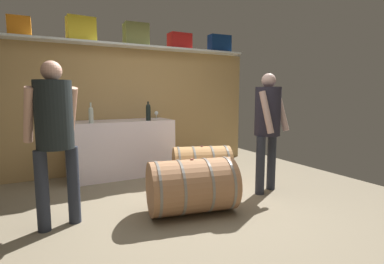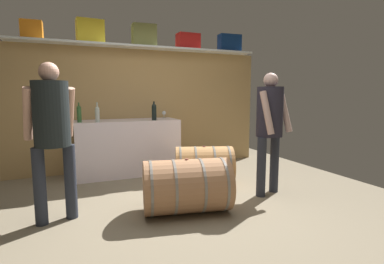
{
  "view_description": "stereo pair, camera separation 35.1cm",
  "coord_description": "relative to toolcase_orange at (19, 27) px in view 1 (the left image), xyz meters",
  "views": [
    {
      "loc": [
        -1.49,
        -2.78,
        1.31
      ],
      "look_at": [
        0.26,
        0.57,
        0.82
      ],
      "focal_mm": 27.51,
      "sensor_mm": 36.0,
      "label": 1
    },
    {
      "loc": [
        -1.17,
        -2.92,
        1.31
      ],
      "look_at": [
        0.26,
        0.57,
        0.82
      ],
      "focal_mm": 27.51,
      "sensor_mm": 36.0,
      "label": 2
    }
  ],
  "objects": [
    {
      "name": "wine_barrel_far",
      "position": [
        1.62,
        -2.09,
        -1.94
      ],
      "size": [
        1.04,
        0.76,
        0.61
      ],
      "rotation": [
        0.0,
        0.0,
        -0.19
      ],
      "color": "#A2704C",
      "rests_on": "ground"
    },
    {
      "name": "winemaker_pouring",
      "position": [
        0.29,
        -1.79,
        -1.25
      ],
      "size": [
        0.52,
        0.45,
        1.62
      ],
      "rotation": [
        0.0,
        0.0,
        0.23
      ],
      "color": "#272C38",
      "rests_on": "ground"
    },
    {
      "name": "wine_bottle_dark",
      "position": [
        1.71,
        -0.43,
        -1.21
      ],
      "size": [
        0.08,
        0.08,
        0.3
      ],
      "color": "black",
      "rests_on": "work_cabinet"
    },
    {
      "name": "back_wall_panel",
      "position": [
        1.65,
        0.15,
        -1.21
      ],
      "size": [
        4.45,
        0.1,
        2.08
      ],
      "primitive_type": "cube",
      "color": "tan",
      "rests_on": "ground"
    },
    {
      "name": "toolcase_yellow",
      "position": [
        0.81,
        0.0,
        0.04
      ],
      "size": [
        0.43,
        0.28,
        0.36
      ],
      "primitive_type": "cube",
      "rotation": [
        0.0,
        0.0,
        0.07
      ],
      "color": "yellow",
      "rests_on": "high_shelf_board"
    },
    {
      "name": "wine_bottle_green",
      "position": [
        0.59,
        -0.37,
        -1.22
      ],
      "size": [
        0.06,
        0.06,
        0.29
      ],
      "color": "#345D30",
      "rests_on": "work_cabinet"
    },
    {
      "name": "wine_barrel_near",
      "position": [
        2.21,
        -1.28,
        -1.96
      ],
      "size": [
        0.95,
        0.79,
        0.58
      ],
      "rotation": [
        0.0,
        0.0,
        -0.32
      ],
      "color": "#BB844D",
      "rests_on": "ground"
    },
    {
      "name": "work_cabinet",
      "position": [
        1.31,
        -0.22,
        -1.8
      ],
      "size": [
        1.63,
        0.63,
        0.89
      ],
      "primitive_type": "cube",
      "color": "white",
      "rests_on": "ground"
    },
    {
      "name": "toolcase_orange",
      "position": [
        0.0,
        0.0,
        0.0
      ],
      "size": [
        0.3,
        0.19,
        0.27
      ],
      "primitive_type": "cube",
      "rotation": [
        0.0,
        0.0,
        -0.03
      ],
      "color": "orange",
      "rests_on": "high_shelf_board"
    },
    {
      "name": "wine_glass",
      "position": [
        1.99,
        -0.04,
        -1.27
      ],
      "size": [
        0.07,
        0.07,
        0.13
      ],
      "color": "white",
      "rests_on": "work_cabinet"
    },
    {
      "name": "high_shelf_board",
      "position": [
        1.65,
        0.0,
        -0.15
      ],
      "size": [
        4.09,
        0.4,
        0.03
      ],
      "primitive_type": "cube",
      "color": "silver",
      "rests_on": "back_wall_panel"
    },
    {
      "name": "toolcase_olive",
      "position": [
        1.67,
        0.0,
        0.04
      ],
      "size": [
        0.4,
        0.29,
        0.36
      ],
      "primitive_type": "cube",
      "rotation": [
        0.0,
        0.0,
        -0.05
      ],
      "color": "olive",
      "rests_on": "high_shelf_board"
    },
    {
      "name": "visitor_tasting",
      "position": [
        2.83,
        -1.93,
        -1.28
      ],
      "size": [
        0.51,
        0.43,
        1.58
      ],
      "rotation": [
        0.0,
        0.0,
        3.45
      ],
      "color": "#262A34",
      "rests_on": "ground"
    },
    {
      "name": "toolcase_red",
      "position": [
        2.47,
        0.0,
        -0.0
      ],
      "size": [
        0.39,
        0.25,
        0.27
      ],
      "primitive_type": "cube",
      "rotation": [
        0.0,
        0.0,
        0.01
      ],
      "color": "red",
      "rests_on": "high_shelf_board"
    },
    {
      "name": "wine_bottle_clear",
      "position": [
        0.84,
        -0.45,
        -1.23
      ],
      "size": [
        0.07,
        0.07,
        0.3
      ],
      "color": "#B3BFB7",
      "rests_on": "work_cabinet"
    },
    {
      "name": "toolcase_navy",
      "position": [
        3.31,
        0.0,
        0.02
      ],
      "size": [
        0.43,
        0.23,
        0.32
      ],
      "primitive_type": "cube",
      "rotation": [
        0.0,
        0.0,
        -0.06
      ],
      "color": "navy",
      "rests_on": "high_shelf_board"
    },
    {
      "name": "ground_plane",
      "position": [
        1.65,
        -1.54,
        -2.25
      ],
      "size": [
        5.65,
        7.7,
        0.02
      ],
      "primitive_type": "cube",
      "color": "#7D715B"
    }
  ]
}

